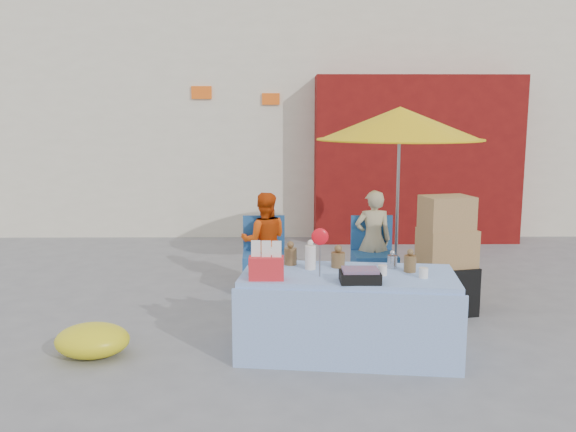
{
  "coord_description": "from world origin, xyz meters",
  "views": [
    {
      "loc": [
        0.07,
        -5.39,
        1.99
      ],
      "look_at": [
        0.13,
        0.6,
        1.0
      ],
      "focal_mm": 38.0,
      "sensor_mm": 36.0,
      "label": 1
    }
  ],
  "objects_px": {
    "chair_right": "(374,270)",
    "vendor_beige": "(373,240)",
    "market_table": "(347,312)",
    "chair_left": "(264,270)",
    "vendor_orange": "(264,241)",
    "umbrella": "(400,124)",
    "box_stack": "(446,260)"
  },
  "relations": [
    {
      "from": "chair_right",
      "to": "vendor_beige",
      "type": "relative_size",
      "value": 0.74
    },
    {
      "from": "market_table",
      "to": "chair_right",
      "type": "height_order",
      "value": "market_table"
    },
    {
      "from": "vendor_beige",
      "to": "chair_left",
      "type": "bearing_deg",
      "value": 4.07
    },
    {
      "from": "chair_right",
      "to": "vendor_orange",
      "type": "distance_m",
      "value": 1.29
    },
    {
      "from": "vendor_orange",
      "to": "vendor_beige",
      "type": "xyz_separation_m",
      "value": [
        1.25,
        0.0,
        0.01
      ]
    },
    {
      "from": "market_table",
      "to": "vendor_orange",
      "type": "height_order",
      "value": "vendor_orange"
    },
    {
      "from": "umbrella",
      "to": "box_stack",
      "type": "relative_size",
      "value": 1.74
    },
    {
      "from": "chair_left",
      "to": "box_stack",
      "type": "distance_m",
      "value": 2.03
    },
    {
      "from": "market_table",
      "to": "chair_right",
      "type": "bearing_deg",
      "value": 81.31
    },
    {
      "from": "vendor_orange",
      "to": "chair_left",
      "type": "bearing_deg",
      "value": 87.7
    },
    {
      "from": "market_table",
      "to": "vendor_beige",
      "type": "height_order",
      "value": "vendor_beige"
    },
    {
      "from": "vendor_beige",
      "to": "umbrella",
      "type": "bearing_deg",
      "value": -155.49
    },
    {
      "from": "vendor_beige",
      "to": "umbrella",
      "type": "relative_size",
      "value": 0.55
    },
    {
      "from": "chair_right",
      "to": "vendor_orange",
      "type": "xyz_separation_m",
      "value": [
        -1.25,
        0.13,
        0.31
      ]
    },
    {
      "from": "vendor_orange",
      "to": "chair_right",
      "type": "bearing_deg",
      "value": 171.81
    },
    {
      "from": "market_table",
      "to": "vendor_beige",
      "type": "bearing_deg",
      "value": 82.32
    },
    {
      "from": "box_stack",
      "to": "vendor_beige",
      "type": "bearing_deg",
      "value": 124.19
    },
    {
      "from": "market_table",
      "to": "vendor_orange",
      "type": "distance_m",
      "value": 2.09
    },
    {
      "from": "chair_left",
      "to": "chair_right",
      "type": "bearing_deg",
      "value": -2.06
    },
    {
      "from": "chair_left",
      "to": "umbrella",
      "type": "xyz_separation_m",
      "value": [
        1.55,
        0.28,
        1.64
      ]
    },
    {
      "from": "vendor_beige",
      "to": "box_stack",
      "type": "relative_size",
      "value": 0.96
    },
    {
      "from": "chair_right",
      "to": "vendor_beige",
      "type": "distance_m",
      "value": 0.35
    },
    {
      "from": "chair_left",
      "to": "box_stack",
      "type": "height_order",
      "value": "box_stack"
    },
    {
      "from": "chair_right",
      "to": "vendor_orange",
      "type": "height_order",
      "value": "vendor_orange"
    },
    {
      "from": "chair_right",
      "to": "umbrella",
      "type": "relative_size",
      "value": 0.41
    },
    {
      "from": "chair_left",
      "to": "chair_right",
      "type": "height_order",
      "value": "same"
    },
    {
      "from": "market_table",
      "to": "chair_left",
      "type": "relative_size",
      "value": 2.23
    },
    {
      "from": "market_table",
      "to": "umbrella",
      "type": "relative_size",
      "value": 0.91
    },
    {
      "from": "market_table",
      "to": "box_stack",
      "type": "xyz_separation_m",
      "value": [
        1.11,
        1.05,
        0.2
      ]
    },
    {
      "from": "market_table",
      "to": "box_stack",
      "type": "height_order",
      "value": "box_stack"
    },
    {
      "from": "market_table",
      "to": "chair_left",
      "type": "xyz_separation_m",
      "value": [
        -0.75,
        1.81,
        -0.1
      ]
    },
    {
      "from": "chair_left",
      "to": "umbrella",
      "type": "relative_size",
      "value": 0.41
    }
  ]
}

